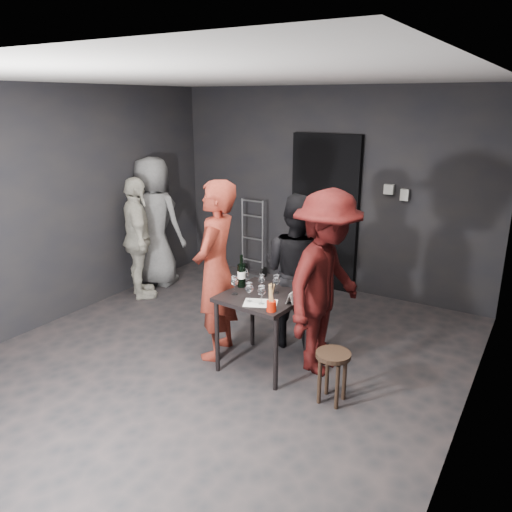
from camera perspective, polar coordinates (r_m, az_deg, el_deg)
The scene contains 26 objects.
floor at distance 5.19m, azimuth -3.84°, elevation -11.63°, with size 4.50×5.00×0.02m, color black.
ceiling at distance 4.54m, azimuth -4.57°, elevation 19.68°, with size 4.50×5.00×0.02m, color silver.
wall_back at distance 6.83m, azimuth 8.15°, elevation 7.42°, with size 4.50×0.04×2.70m, color black.
wall_left at distance 6.24m, azimuth -21.36°, elevation 5.45°, with size 0.04×5.00×2.70m, color black.
wall_right at distance 3.89m, azimuth 24.01°, elevation -1.62°, with size 0.04×5.00×2.70m, color black.
doorway at distance 6.83m, azimuth 7.84°, elevation 4.88°, with size 0.95×0.10×2.10m, color black.
wallbox_upper at distance 6.48m, azimuth 14.96°, elevation 7.38°, with size 0.12×0.06×0.12m, color #B7B7B2.
wallbox_lower at distance 6.44m, azimuth 16.64°, elevation 6.72°, with size 0.10×0.06×0.14m, color #B7B7B2.
hand_truck at distance 7.37m, azimuth -0.54°, elevation -0.78°, with size 0.39×0.33×1.15m.
tasting_table at distance 4.78m, azimuth 0.83°, elevation -5.54°, with size 0.72×0.72×0.75m.
stool at distance 4.40m, azimuth 8.78°, elevation -12.14°, with size 0.30×0.30×0.47m.
server_red at distance 4.88m, azimuth -4.66°, elevation 0.33°, with size 0.79×0.52×2.17m, color maroon.
woman_black at distance 5.15m, azimuth 4.72°, elevation -1.01°, with size 0.87×0.48×1.78m, color black.
man_maroon at distance 4.64m, azimuth 8.08°, elevation -1.28°, with size 1.35×0.62×2.08m, color #380A0A.
bystander_cream at distance 6.62m, azimuth -13.39°, elevation 2.37°, with size 1.00×0.48×1.70m, color beige.
bystander_grey at distance 7.03m, azimuth -11.68°, elevation 5.24°, with size 1.05×0.57×2.15m, color slate.
tasting_mat at distance 4.55m, azimuth 0.52°, elevation -5.40°, with size 0.30×0.20×0.00m, color white.
wine_glass_a at distance 4.73m, azimuth -2.48°, elevation -3.27°, with size 0.07×0.07×0.20m, color white, non-canonical shape.
wine_glass_b at distance 4.92m, azimuth -1.25°, elevation -2.40°, with size 0.07×0.07×0.20m, color white, non-canonical shape.
wine_glass_c at distance 4.81m, azimuth 0.63°, elevation -2.97°, with size 0.07×0.07×0.18m, color white, non-canonical shape.
wine_glass_d at distance 4.55m, azimuth -0.78°, elevation -4.05°, with size 0.08×0.08×0.20m, color white, non-canonical shape.
wine_glass_e at distance 4.50m, azimuth 0.64°, elevation -4.36°, with size 0.08×0.08×0.20m, color white, non-canonical shape.
wine_glass_f at distance 4.76m, azimuth 2.33°, elevation -3.11°, with size 0.08×0.08×0.20m, color white, non-canonical shape.
wine_bottle at distance 4.90m, azimuth -1.67°, elevation -2.16°, with size 0.08×0.08×0.33m.
breadstick_cup at distance 4.35m, azimuth 1.78°, elevation -4.85°, with size 0.09×0.09×0.27m.
reserved_card at distance 4.57m, azimuth 4.04°, elevation -4.66°, with size 0.09×0.14×0.11m, color white, non-canonical shape.
Camera 1 is at (2.64, -3.69, 2.52)m, focal length 35.00 mm.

